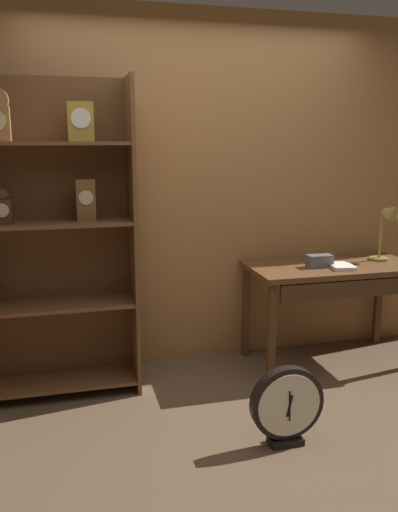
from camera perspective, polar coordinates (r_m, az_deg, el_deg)
ground_plane at (r=3.16m, az=6.32°, el=-19.76°), size 10.00×10.00×0.00m
back_wood_panel at (r=4.01m, az=-0.17°, el=6.91°), size 4.80×0.05×2.60m
bookshelf at (r=3.55m, az=-16.34°, el=1.63°), size 1.12×0.34×2.07m
workbench at (r=4.09m, az=14.25°, el=-2.24°), size 1.27×0.63×0.77m
desk_lamp at (r=4.29m, az=19.74°, el=3.36°), size 0.20×0.21×0.47m
toolbox_small at (r=3.98m, az=12.81°, el=-0.52°), size 0.18×0.10×0.09m
open_repair_manual at (r=4.00m, az=15.02°, el=-1.05°), size 0.19×0.24×0.02m
round_clock_large at (r=3.10m, az=9.41°, el=-15.55°), size 0.42×0.11×0.46m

